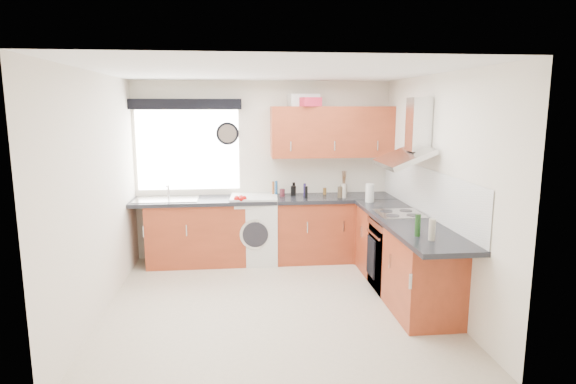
{
  "coord_description": "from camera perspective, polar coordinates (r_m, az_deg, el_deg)",
  "views": [
    {
      "loc": [
        -0.37,
        -5.0,
        2.16
      ],
      "look_at": [
        0.25,
        0.85,
        1.1
      ],
      "focal_mm": 30.0,
      "sensor_mm": 36.0,
      "label": 1
    }
  ],
  "objects": [
    {
      "name": "washing_machine",
      "position": [
        6.74,
        -4.0,
        -4.35
      ],
      "size": [
        0.68,
        0.66,
        0.94
      ],
      "primitive_type": "cube",
      "rotation": [
        0.0,
        0.0,
        -0.07
      ],
      "color": "silver",
      "rests_on": "ground_plane"
    },
    {
      "name": "sink",
      "position": [
        6.68,
        -14.2,
        -0.54
      ],
      "size": [
        0.84,
        0.46,
        0.1
      ],
      "primitive_type": null,
      "color": "silver",
      "rests_on": "worktop_back"
    },
    {
      "name": "jar_0",
      "position": [
        6.88,
        4.37,
        0.1
      ],
      "size": [
        0.05,
        0.05,
        0.09
      ],
      "primitive_type": "cylinder",
      "color": "brown",
      "rests_on": "worktop_back"
    },
    {
      "name": "wall_right",
      "position": [
        5.53,
        17.16,
        0.28
      ],
      "size": [
        0.02,
        3.6,
        2.5
      ],
      "primitive_type": "cube",
      "color": "silver",
      "rests_on": "ground_plane"
    },
    {
      "name": "worktop_back",
      "position": [
        6.64,
        -2.74,
        -0.88
      ],
      "size": [
        3.6,
        0.62,
        0.05
      ],
      "primitive_type": "cube",
      "color": "black",
      "rests_on": "base_cab_back"
    },
    {
      "name": "base_cab_corner",
      "position": [
        6.98,
        9.71,
        -4.28
      ],
      "size": [
        0.6,
        0.6,
        0.86
      ],
      "primitive_type": "cube",
      "color": "maroon",
      "rests_on": "ground_plane"
    },
    {
      "name": "utensil_pot",
      "position": [
        6.97,
        6.63,
        0.38
      ],
      "size": [
        0.11,
        0.11,
        0.14
      ],
      "primitive_type": "cylinder",
      "rotation": [
        0.0,
        0.0,
        0.18
      ],
      "color": "gray",
      "rests_on": "worktop_back"
    },
    {
      "name": "casserole",
      "position": [
        6.75,
        1.83,
        10.82
      ],
      "size": [
        0.43,
        0.33,
        0.17
      ],
      "primitive_type": "cube",
      "rotation": [
        0.0,
        0.0,
        0.11
      ],
      "color": "silver",
      "rests_on": "upper_cabinets"
    },
    {
      "name": "jar_2",
      "position": [
        6.57,
        2.17,
        -0.03
      ],
      "size": [
        0.04,
        0.04,
        0.17
      ],
      "primitive_type": "cylinder",
      "color": "black",
      "rests_on": "worktop_back"
    },
    {
      "name": "kitchen_roll",
      "position": [
        6.39,
        9.66,
        -0.12
      ],
      "size": [
        0.12,
        0.12,
        0.24
      ],
      "primitive_type": "cylinder",
      "rotation": [
        0.0,
        0.0,
        -0.14
      ],
      "color": "silver",
      "rests_on": "worktop_right"
    },
    {
      "name": "base_cab_right",
      "position": [
        5.75,
        13.46,
        -7.58
      ],
      "size": [
        0.58,
        2.1,
        0.86
      ],
      "primitive_type": "cube",
      "color": "maroon",
      "rests_on": "ground_plane"
    },
    {
      "name": "ceiling",
      "position": [
        5.03,
        -1.87,
        14.08
      ],
      "size": [
        3.6,
        3.6,
        0.02
      ],
      "primitive_type": "cube",
      "color": "white",
      "rests_on": "wall_back"
    },
    {
      "name": "storage_box",
      "position": [
        6.6,
        2.59,
        10.63
      ],
      "size": [
        0.32,
        0.29,
        0.12
      ],
      "primitive_type": "cube",
      "rotation": [
        0.0,
        0.0,
        0.33
      ],
      "color": "#B61D34",
      "rests_on": "upper_cabinets"
    },
    {
      "name": "jar_3",
      "position": [
        6.75,
        -1.77,
        0.4
      ],
      "size": [
        0.04,
        0.04,
        0.2
      ],
      "primitive_type": "cylinder",
      "color": "brown",
      "rests_on": "worktop_back"
    },
    {
      "name": "jar_9",
      "position": [
        6.71,
        1.99,
        0.26
      ],
      "size": [
        0.04,
        0.04,
        0.18
      ],
      "primitive_type": "cylinder",
      "color": "#1C1343",
      "rests_on": "worktop_back"
    },
    {
      "name": "wall_clock",
      "position": [
        6.78,
        -7.19,
        6.88
      ],
      "size": [
        0.32,
        0.04,
        0.32
      ],
      "primitive_type": "cylinder",
      "rotation": [
        1.57,
        0.0,
        0.0
      ],
      "color": "black",
      "rests_on": "wall_back"
    },
    {
      "name": "extractor_hood",
      "position": [
        5.67,
        14.38,
        5.95
      ],
      "size": [
        0.52,
        0.78,
        0.66
      ],
      "primitive_type": null,
      "color": "silver",
      "rests_on": "wall_right"
    },
    {
      "name": "jar_1",
      "position": [
        6.68,
        -0.69,
        -0.1
      ],
      "size": [
        0.07,
        0.07,
        0.11
      ],
      "primitive_type": "cylinder",
      "color": "#43181E",
      "rests_on": "worktop_back"
    },
    {
      "name": "jar_4",
      "position": [
        6.8,
        0.68,
        0.39
      ],
      "size": [
        0.04,
        0.04,
        0.18
      ],
      "primitive_type": "cylinder",
      "color": "black",
      "rests_on": "worktop_back"
    },
    {
      "name": "bottle_1",
      "position": [
        4.72,
        16.71,
        -4.28
      ],
      "size": [
        0.06,
        0.06,
        0.21
      ],
      "primitive_type": "cylinder",
      "color": "gray",
      "rests_on": "worktop_right"
    },
    {
      "name": "wall_back",
      "position": [
        6.87,
        -2.91,
        2.58
      ],
      "size": [
        3.6,
        0.02,
        2.5
      ],
      "primitive_type": "cube",
      "color": "silver",
      "rests_on": "ground_plane"
    },
    {
      "name": "jar_6",
      "position": [
        6.63,
        6.67,
        0.13
      ],
      "size": [
        0.06,
        0.06,
        0.19
      ],
      "primitive_type": "cylinder",
      "color": "#A79E8E",
      "rests_on": "worktop_back"
    },
    {
      "name": "jar_7",
      "position": [
        6.76,
        0.64,
        0.14
      ],
      "size": [
        0.07,
        0.07,
        0.14
      ],
      "primitive_type": "cylinder",
      "color": "black",
      "rests_on": "worktop_back"
    },
    {
      "name": "wall_left",
      "position": [
        5.28,
        -21.65,
        -0.44
      ],
      "size": [
        0.02,
        3.6,
        2.5
      ],
      "primitive_type": "cube",
      "color": "silver",
      "rests_on": "ground_plane"
    },
    {
      "name": "ground_plane",
      "position": [
        5.46,
        -1.71,
        -13.09
      ],
      "size": [
        3.6,
        3.6,
        0.0
      ],
      "primitive_type": "plane",
      "color": "beige"
    },
    {
      "name": "worktop_right",
      "position": [
        5.49,
        14.07,
        -3.53
      ],
      "size": [
        0.62,
        2.42,
        0.05
      ],
      "primitive_type": "cube",
      "color": "black",
      "rests_on": "base_cab_right"
    },
    {
      "name": "wall_front",
      "position": [
        3.35,
        0.54,
        -5.53
      ],
      "size": [
        3.6,
        0.02,
        2.5
      ],
      "primitive_type": "cube",
      "color": "silver",
      "rests_on": "ground_plane"
    },
    {
      "name": "splashback",
      "position": [
        5.81,
        15.88,
        0.11
      ],
      "size": [
        0.01,
        3.0,
        0.54
      ],
      "primitive_type": "cube",
      "color": "white",
      "rests_on": "wall_right"
    },
    {
      "name": "oven",
      "position": [
        5.88,
        12.88,
        -7.2
      ],
      "size": [
        0.56,
        0.58,
        0.85
      ],
      "primitive_type": "cube",
      "color": "black",
      "rests_on": "ground_plane"
    },
    {
      "name": "jar_8",
      "position": [
        6.72,
        -1.4,
        0.41
      ],
      "size": [
        0.04,
        0.04,
        0.21
      ],
      "primitive_type": "cylinder",
      "color": "navy",
      "rests_on": "worktop_back"
    },
    {
      "name": "bottle_0",
      "position": [
        4.83,
        15.12,
        -3.82
      ],
      "size": [
        0.06,
        0.06,
        0.22
      ],
      "primitive_type": "cylinder",
      "color": "#163A15",
      "rests_on": "worktop_right"
    },
    {
      "name": "base_cab_back",
      "position": [
        6.74,
        -3.56,
        -4.68
      ],
      "size": [
        3.0,
        0.58,
        0.86
      ],
      "primitive_type": "cube",
      "color": "maroon",
      "rests_on": "ground_plane"
    },
    {
      "name": "jar_5",
      "position": [
        6.64,
        6.23,
        -0.04
      ],
      "size": [
        0.08,
        0.08,
        0.15
      ],
      "primitive_type": "cylinder",
      "color": "#3D3122",
      "rests_on": "worktop_back"
    },
    {
      "name": "window",
      "position": [
        6.85,
        -11.76,
        4.89
      ],
      "size": [
        1.4,
        0.02,
        1.1
      ],
      "primitive_type": "cube",
      "color": "silver",
      "rests_on": "wall_back"
    },
    {
      "name": "upper_cabinets",
      "position": [
        6.77,
        5.25,
        7.11
      ],
      "size": [
        1.7,
        0.35,
        0.7
      ],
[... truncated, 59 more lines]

